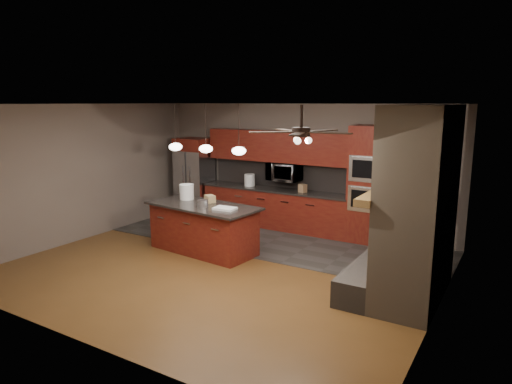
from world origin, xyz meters
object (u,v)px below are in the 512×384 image
Objects in this scene: oven_tower at (370,185)px; refrigerator at (195,178)px; kitchen_island at (203,228)px; cardboard_box at (210,199)px; counter_box at (303,188)px; white_bucket at (187,192)px; microwave at (284,172)px; counter_bucket at (250,180)px; paint_can at (203,204)px; paint_tray at (225,209)px.

oven_tower is 1.21× the size of refrigerator.
kitchen_island is 0.58m from cardboard_box.
counter_box is at bearing -178.34° from oven_tower.
oven_tower reaches higher than white_bucket.
counter_box reaches higher than kitchen_island.
microwave reaches higher than kitchen_island.
oven_tower is 3.69m from white_bucket.
oven_tower reaches higher than kitchen_island.
kitchen_island is 8.26× the size of counter_bucket.
refrigerator is 9.90× the size of paint_can.
refrigerator is (-4.41, -0.07, -0.21)m from oven_tower.
kitchen_island is at bearing 164.78° from paint_tray.
cardboard_box is (-0.01, 0.25, 0.52)m from kitchen_island.
oven_tower is 4.42m from refrigerator.
refrigerator reaches higher than paint_can.
cardboard_box is (1.87, -1.90, 0.01)m from refrigerator.
paint_tray reaches higher than kitchen_island.
refrigerator reaches higher than cardboard_box.
counter_bucket reaches higher than kitchen_island.
paint_tray is (1.16, -0.34, -0.13)m from white_bucket.
paint_can is 0.71× the size of counter_bucket.
oven_tower reaches higher than counter_box.
refrigerator reaches higher than paint_tray.
cardboard_box is at bearing -80.93° from counter_bucket.
refrigerator reaches higher than white_bucket.
paint_can is (0.69, -0.38, -0.09)m from white_bucket.
white_bucket reaches higher than paint_can.
cardboard_box is at bearing 1.97° from white_bucket.
kitchen_island is 7.56× the size of white_bucket.
oven_tower is 1.98m from microwave.
microwave is at bearing 3.23° from counter_bucket.
cardboard_box is (-0.13, 0.40, 0.00)m from paint_can.
white_bucket reaches higher than counter_bucket.
counter_box is (2.94, 0.03, 0.01)m from refrigerator.
paint_can is at bearing -41.89° from cardboard_box.
paint_tray is (2.46, -2.25, -0.04)m from refrigerator.
counter_bucket is (-0.33, 2.23, 0.57)m from kitchen_island.
kitchen_island is 2.48m from counter_box.
microwave is 2.41m from paint_tray.
microwave reaches higher than counter_box.
white_bucket is at bearing -148.30° from cardboard_box.
refrigerator is 1.55m from counter_bucket.
paint_can is 2.51m from counter_box.
microwave is at bearing 79.79° from paint_can.
cardboard_box reaches higher than kitchen_island.
oven_tower is at bearing -1.66° from microwave.
oven_tower reaches higher than refrigerator.
microwave is 4.11× the size of counter_box.
kitchen_island is at bearing -81.56° from counter_bucket.
refrigerator is 0.85× the size of kitchen_island.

